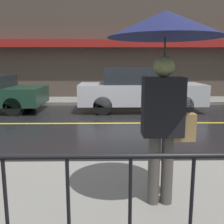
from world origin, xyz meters
TOP-DOWN VIEW (x-y plane):
  - ground_plane at (0.00, 0.00)m, footprint 80.00×80.00m
  - sidewalk_near at (0.00, -4.71)m, footprint 28.00×2.79m
  - sidewalk_far at (0.00, 4.27)m, footprint 28.00×1.91m
  - lane_marking at (0.00, 0.00)m, footprint 25.20×0.12m
  - building_storefront at (0.00, 5.35)m, footprint 28.00×0.85m
  - railing_foreground at (-0.00, -5.86)m, footprint 12.00×0.04m
  - pedestrian at (0.45, -4.62)m, footprint 1.19×1.19m
  - car_silver at (1.02, 2.04)m, footprint 4.40×1.73m

SIDE VIEW (x-z plane):
  - ground_plane at x=0.00m, z-range 0.00..0.00m
  - lane_marking at x=0.00m, z-range 0.00..0.01m
  - sidewalk_near at x=0.00m, z-range 0.00..0.13m
  - sidewalk_far at x=0.00m, z-range 0.00..0.13m
  - railing_foreground at x=0.00m, z-range 0.26..1.29m
  - car_silver at x=1.02m, z-range 0.00..1.56m
  - pedestrian at x=0.45m, z-range 0.81..2.90m
  - building_storefront at x=0.00m, z-range 0.00..5.29m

